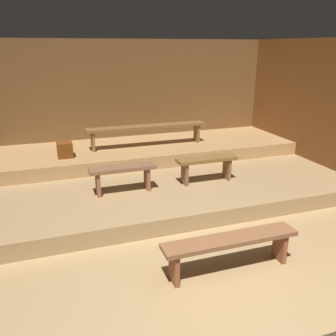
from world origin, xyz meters
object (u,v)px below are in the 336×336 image
object	(u,v)px
bench_middle_center	(147,129)
wooden_crate_middle	(65,150)
bench_lower_left	(123,173)
bench_lower_right	(207,163)
bench_floor_center	(230,244)

from	to	relation	value
bench_middle_center	wooden_crate_middle	size ratio (longest dim) A/B	8.84
bench_lower_left	bench_lower_right	distance (m)	1.38
bench_floor_center	bench_lower_left	distance (m)	2.16
bench_lower_right	wooden_crate_middle	distance (m)	2.52
bench_lower_right	bench_middle_center	size ratio (longest dim) A/B	0.42
bench_lower_right	bench_middle_center	bearing A→B (deg)	108.81
bench_floor_center	bench_lower_left	xyz separation A→B (m)	(-0.74, 2.02, 0.22)
bench_middle_center	bench_floor_center	bearing A→B (deg)	-91.58
bench_floor_center	wooden_crate_middle	bearing A→B (deg)	113.78
bench_floor_center	wooden_crate_middle	xyz separation A→B (m)	(-1.48, 3.37, 0.28)
bench_middle_center	bench_lower_left	bearing A→B (deg)	-117.69
bench_middle_center	wooden_crate_middle	world-z (taller)	bench_middle_center
bench_lower_right	wooden_crate_middle	world-z (taller)	wooden_crate_middle
bench_lower_left	bench_lower_right	size ratio (longest dim) A/B	1.00
bench_middle_center	wooden_crate_middle	distance (m)	1.62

